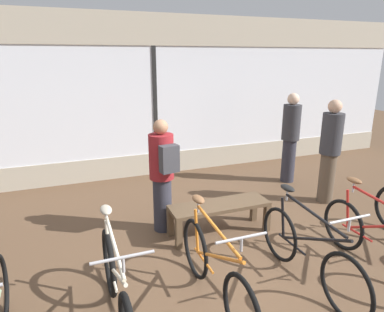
% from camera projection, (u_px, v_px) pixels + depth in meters
% --- Properties ---
extents(ground_plane, '(24.00, 24.00, 0.00)m').
position_uv_depth(ground_plane, '(242.00, 271.00, 3.97)').
color(ground_plane, brown).
extents(shop_back_wall, '(12.00, 0.08, 3.20)m').
position_uv_depth(shop_back_wall, '(155.00, 96.00, 6.86)').
color(shop_back_wall, '#B2A893').
rests_on(shop_back_wall, ground_plane).
extents(bicycle_left, '(0.46, 1.78, 1.03)m').
position_uv_depth(bicycle_left, '(117.00, 291.00, 3.06)').
color(bicycle_left, black).
rests_on(bicycle_left, ground_plane).
extents(bicycle_center_left, '(0.46, 1.74, 1.02)m').
position_uv_depth(bicycle_center_left, '(215.00, 271.00, 3.34)').
color(bicycle_center_left, black).
rests_on(bicycle_center_left, ground_plane).
extents(bicycle_center_right, '(0.46, 1.71, 1.01)m').
position_uv_depth(bicycle_center_right, '(307.00, 252.00, 3.67)').
color(bicycle_center_right, black).
rests_on(bicycle_center_right, ground_plane).
extents(bicycle_right, '(0.46, 1.65, 1.01)m').
position_uv_depth(bicycle_right, '(375.00, 240.00, 3.94)').
color(bicycle_right, black).
rests_on(bicycle_right, ground_plane).
extents(display_bench, '(1.40, 0.44, 0.45)m').
position_uv_depth(display_bench, '(219.00, 209.00, 4.73)').
color(display_bench, brown).
rests_on(display_bench, ground_plane).
extents(customer_near_rack, '(0.43, 0.43, 1.74)m').
position_uv_depth(customer_near_rack, '(330.00, 150.00, 5.64)').
color(customer_near_rack, brown).
rests_on(customer_near_rack, ground_plane).
extents(customer_by_window, '(0.48, 0.48, 1.74)m').
position_uv_depth(customer_by_window, '(290.00, 136.00, 6.60)').
color(customer_by_window, '#2D2D38').
rests_on(customer_by_window, ground_plane).
extents(customer_mid_floor, '(0.39, 0.52, 1.60)m').
position_uv_depth(customer_mid_floor, '(162.00, 173.00, 4.69)').
color(customer_mid_floor, '#2D2D38').
rests_on(customer_mid_floor, ground_plane).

